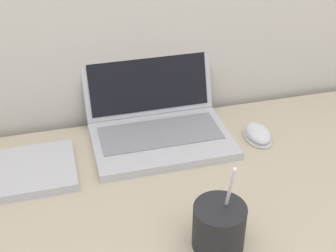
# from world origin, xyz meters

# --- Properties ---
(laptop) EXTENTS (0.33, 0.30, 0.24)m
(laptop) POSITION_xyz_m (-0.08, 0.62, 0.79)
(laptop) COLOR silver
(laptop) RESTS_ON desk
(drink_cup) EXTENTS (0.09, 0.09, 0.20)m
(drink_cup) POSITION_xyz_m (-0.06, 0.23, 0.78)
(drink_cup) COLOR #232326
(drink_cup) RESTS_ON desk
(computer_mouse) EXTENTS (0.06, 0.09, 0.03)m
(computer_mouse) POSITION_xyz_m (0.15, 0.53, 0.75)
(computer_mouse) COLOR white
(computer_mouse) RESTS_ON desk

